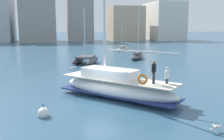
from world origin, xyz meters
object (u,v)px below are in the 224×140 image
at_px(main_sailboat, 117,86).
at_px(mooring_buoy, 44,113).
at_px(seagull, 216,126).
at_px(moored_sloop_far, 123,49).
at_px(moored_catamaran, 86,59).
at_px(moored_sloop_near, 137,56).

xyz_separation_m(main_sailboat, mooring_buoy, (-5.21, -2.97, -0.69)).
relative_size(main_sailboat, seagull, 12.33).
height_order(moored_sloop_far, mooring_buoy, moored_sloop_far).
distance_m(moored_sloop_far, moored_catamaran, 20.34).
relative_size(main_sailboat, mooring_buoy, 12.78).
relative_size(moored_sloop_far, seagull, 5.72).
height_order(seagull, mooring_buoy, mooring_buoy).
relative_size(moored_sloop_near, moored_sloop_far, 1.42).
bearing_deg(main_sailboat, seagull, -63.77).
bearing_deg(moored_sloop_near, mooring_buoy, -119.65).
bearing_deg(seagull, moored_catamaran, 98.51).
xyz_separation_m(moored_sloop_near, moored_sloop_far, (1.48, 14.72, -0.08)).
xyz_separation_m(main_sailboat, moored_sloop_near, (8.36, 20.88, -0.36)).
bearing_deg(mooring_buoy, moored_sloop_near, 60.35).
bearing_deg(moored_sloop_far, moored_sloop_near, -95.73).
bearing_deg(moored_sloop_far, main_sailboat, -105.45).
height_order(main_sailboat, moored_catamaran, main_sailboat).
bearing_deg(seagull, main_sailboat, 116.23).
height_order(moored_sloop_near, moored_catamaran, moored_sloop_near).
bearing_deg(moored_sloop_near, moored_sloop_far, 84.27).
distance_m(main_sailboat, moored_sloop_near, 22.50).
bearing_deg(moored_sloop_far, moored_catamaran, -119.68).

